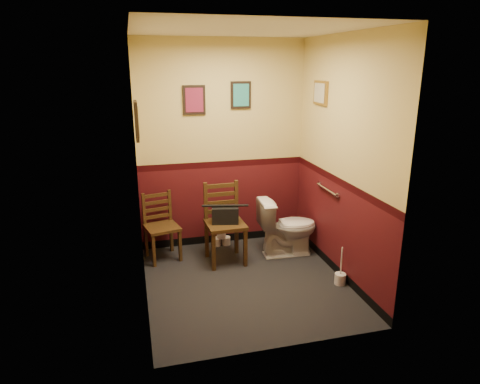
# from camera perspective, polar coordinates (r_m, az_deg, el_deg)

# --- Properties ---
(floor) EXTENTS (2.20, 2.40, 0.00)m
(floor) POSITION_cam_1_polar(r_m,az_deg,el_deg) (4.97, 0.73, -11.93)
(floor) COLOR black
(floor) RESTS_ON ground
(ceiling) EXTENTS (2.20, 2.40, 0.00)m
(ceiling) POSITION_cam_1_polar(r_m,az_deg,el_deg) (4.37, 0.87, 20.89)
(ceiling) COLOR silver
(ceiling) RESTS_ON ground
(wall_back) EXTENTS (2.20, 0.00, 2.70)m
(wall_back) POSITION_cam_1_polar(r_m,az_deg,el_deg) (5.62, -2.42, 6.14)
(wall_back) COLOR #460F14
(wall_back) RESTS_ON ground
(wall_front) EXTENTS (2.20, 0.00, 2.70)m
(wall_front) POSITION_cam_1_polar(r_m,az_deg,el_deg) (3.38, 6.13, -1.21)
(wall_front) COLOR #460F14
(wall_front) RESTS_ON ground
(wall_left) EXTENTS (0.00, 2.40, 2.70)m
(wall_left) POSITION_cam_1_polar(r_m,az_deg,el_deg) (4.33, -13.41, 2.46)
(wall_left) COLOR #460F14
(wall_left) RESTS_ON ground
(wall_right) EXTENTS (0.00, 2.40, 2.70)m
(wall_right) POSITION_cam_1_polar(r_m,az_deg,el_deg) (4.88, 13.40, 4.05)
(wall_right) COLOR #460F14
(wall_right) RESTS_ON ground
(grab_bar) EXTENTS (0.05, 0.56, 0.06)m
(grab_bar) POSITION_cam_1_polar(r_m,az_deg,el_deg) (5.18, 11.54, 0.32)
(grab_bar) COLOR silver
(grab_bar) RESTS_ON wall_right
(framed_print_back_a) EXTENTS (0.28, 0.04, 0.36)m
(framed_print_back_a) POSITION_cam_1_polar(r_m,az_deg,el_deg) (5.46, -6.13, 12.10)
(framed_print_back_a) COLOR black
(framed_print_back_a) RESTS_ON wall_back
(framed_print_back_b) EXTENTS (0.26, 0.04, 0.34)m
(framed_print_back_b) POSITION_cam_1_polar(r_m,az_deg,el_deg) (5.57, 0.11, 12.81)
(framed_print_back_b) COLOR black
(framed_print_back_b) RESTS_ON wall_back
(framed_print_left) EXTENTS (0.04, 0.30, 0.38)m
(framed_print_left) POSITION_cam_1_polar(r_m,az_deg,el_deg) (4.34, -13.62, 9.20)
(framed_print_left) COLOR black
(framed_print_left) RESTS_ON wall_left
(framed_print_right) EXTENTS (0.04, 0.34, 0.28)m
(framed_print_right) POSITION_cam_1_polar(r_m,az_deg,el_deg) (5.30, 10.68, 12.86)
(framed_print_right) COLOR olive
(framed_print_right) RESTS_ON wall_right
(toilet) EXTENTS (0.77, 0.45, 0.74)m
(toilet) POSITION_cam_1_polar(r_m,az_deg,el_deg) (5.54, 6.34, -4.69)
(toilet) COLOR white
(toilet) RESTS_ON floor
(toilet_brush) EXTENTS (0.13, 0.13, 0.45)m
(toilet_brush) POSITION_cam_1_polar(r_m,az_deg,el_deg) (5.03, 13.21, -11.10)
(toilet_brush) COLOR silver
(toilet_brush) RESTS_ON floor
(chair_left) EXTENTS (0.47, 0.47, 0.84)m
(chair_left) POSITION_cam_1_polar(r_m,az_deg,el_deg) (5.48, -10.48, -4.54)
(chair_left) COLOR #4E3417
(chair_left) RESTS_ON floor
(chair_right) EXTENTS (0.48, 0.48, 0.99)m
(chair_right) POSITION_cam_1_polar(r_m,az_deg,el_deg) (5.30, -2.09, -4.16)
(chair_right) COLOR #4E3417
(chair_right) RESTS_ON floor
(handbag) EXTENTS (0.35, 0.22, 0.24)m
(handbag) POSITION_cam_1_polar(r_m,az_deg,el_deg) (5.21, -1.99, -3.06)
(handbag) COLOR black
(handbag) RESTS_ON chair_right
(tp_stack) EXTENTS (0.25, 0.13, 0.22)m
(tp_stack) POSITION_cam_1_polar(r_m,az_deg,el_deg) (5.87, -2.52, -6.25)
(tp_stack) COLOR silver
(tp_stack) RESTS_ON floor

